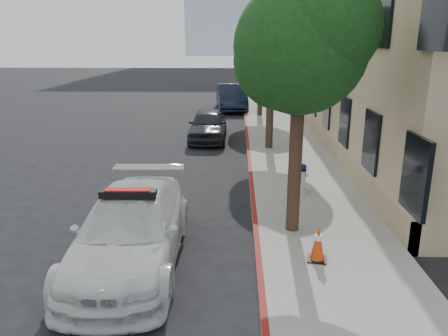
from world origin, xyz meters
The scene contains 12 objects.
ground centered at (0.00, 0.00, 0.00)m, with size 120.00×120.00×0.00m, color black.
sidewalk centered at (3.60, 10.00, 0.07)m, with size 3.20×50.00×0.15m, color gray.
curb_strip centered at (2.06, 10.00, 0.07)m, with size 0.12×50.00×0.15m, color maroon.
building centered at (9.20, 15.00, 5.00)m, with size 8.00×36.00×10.00m, color tan.
tree_near centered at (2.93, -2.01, 4.27)m, with size 2.92×2.82×5.62m.
tree_mid centered at (2.93, 5.99, 4.16)m, with size 2.77×2.64×5.43m.
tree_far centered at (2.93, 13.99, 4.39)m, with size 3.10×3.00×5.81m.
police_car centered at (-0.52, -3.44, 0.73)m, with size 2.18×5.07×1.60m.
parked_car_mid centered at (0.28, 7.99, 0.69)m, with size 1.64×4.07×1.39m, color #212329.
parked_car_far centered at (1.20, 16.90, 0.82)m, with size 1.73×4.96×1.64m, color black.
fire_hydrant centered at (3.46, 0.59, 0.57)m, with size 0.36×0.33×0.85m.
traffic_cone centered at (3.22, -3.48, 0.51)m, with size 0.44×0.44×0.72m.
Camera 1 is at (1.60, -11.42, 4.41)m, focal length 35.00 mm.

